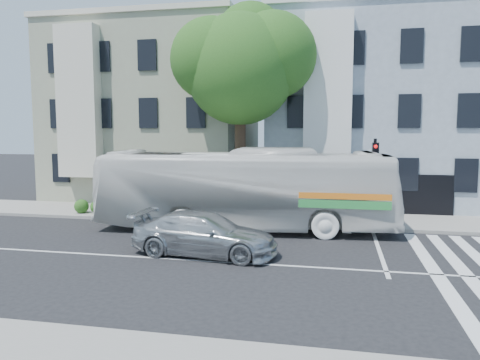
# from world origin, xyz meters

# --- Properties ---
(ground) EXTENTS (120.00, 120.00, 0.00)m
(ground) POSITION_xyz_m (0.00, 0.00, 0.00)
(ground) COLOR black
(ground) RESTS_ON ground
(sidewalk_far) EXTENTS (80.00, 4.00, 0.15)m
(sidewalk_far) POSITION_xyz_m (0.00, 8.00, 0.07)
(sidewalk_far) COLOR gray
(sidewalk_far) RESTS_ON ground
(building_left) EXTENTS (12.00, 10.00, 11.00)m
(building_left) POSITION_xyz_m (-7.00, 15.00, 5.50)
(building_left) COLOR gray
(building_left) RESTS_ON ground
(building_right) EXTENTS (12.00, 10.00, 11.00)m
(building_right) POSITION_xyz_m (7.00, 15.00, 5.50)
(building_right) COLOR #8793A1
(building_right) RESTS_ON ground
(street_tree) EXTENTS (7.30, 5.90, 11.10)m
(street_tree) POSITION_xyz_m (0.06, 8.74, 7.83)
(street_tree) COLOR #2D2116
(street_tree) RESTS_ON ground
(bus) EXTENTS (3.96, 13.33, 3.66)m
(bus) POSITION_xyz_m (0.92, 5.20, 1.83)
(bus) COLOR white
(bus) RESTS_ON ground
(sedan) EXTENTS (2.65, 5.45, 1.53)m
(sedan) POSITION_xyz_m (0.30, 0.78, 0.76)
(sedan) COLOR #B6BABD
(sedan) RESTS_ON ground
(hedge) EXTENTS (8.54, 1.74, 0.70)m
(hedge) POSITION_xyz_m (-3.84, 6.80, 0.50)
(hedge) COLOR #25561B
(hedge) RESTS_ON sidewalk_far
(traffic_signal) EXTENTS (0.43, 0.53, 4.08)m
(traffic_signal) POSITION_xyz_m (6.53, 6.38, 2.64)
(traffic_signal) COLOR black
(traffic_signal) RESTS_ON ground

